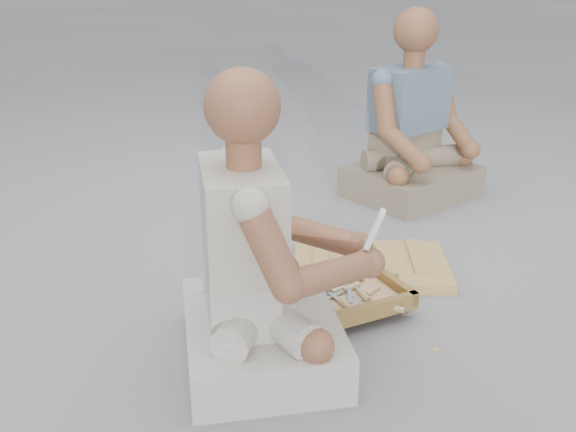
{
  "coord_description": "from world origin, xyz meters",
  "views": [
    {
      "loc": [
        -0.32,
        -1.93,
        1.13
      ],
      "look_at": [
        -0.05,
        0.13,
        0.3
      ],
      "focal_mm": 40.0,
      "sensor_mm": 36.0,
      "label": 1
    }
  ],
  "objects": [
    {
      "name": "wood_chip_0",
      "position": [
        -0.23,
        0.02,
        0.0
      ],
      "size": [
        0.02,
        0.02,
        0.0
      ],
      "primitive_type": "cube",
      "rotation": [
        0.0,
        0.0,
        2.59
      ],
      "color": "tan",
      "rests_on": "ground"
    },
    {
      "name": "chisel_5",
      "position": [
        0.19,
        -0.04,
        0.07
      ],
      "size": [
        0.06,
        0.22,
        0.02
      ],
      "rotation": [
        0.0,
        0.0,
        -1.36
      ],
      "color": "silver",
      "rests_on": "tool_tray"
    },
    {
      "name": "ground",
      "position": [
        0.0,
        0.0,
        0.0
      ],
      "size": [
        60.0,
        60.0,
        0.0
      ],
      "primitive_type": "plane",
      "color": "gray",
      "rests_on": "ground"
    },
    {
      "name": "wood_chip_3",
      "position": [
        0.08,
        0.25,
        0.0
      ],
      "size": [
        0.02,
        0.02,
        0.0
      ],
      "primitive_type": "cube",
      "rotation": [
        0.0,
        0.0,
        2.23
      ],
      "color": "tan",
      "rests_on": "ground"
    },
    {
      "name": "chisel_10",
      "position": [
        0.1,
        -0.01,
        0.07
      ],
      "size": [
        0.19,
        0.14,
        0.02
      ],
      "rotation": [
        0.0,
        0.0,
        0.58
      ],
      "color": "silver",
      "rests_on": "tool_tray"
    },
    {
      "name": "chisel_6",
      "position": [
        0.19,
        0.08,
        0.07
      ],
      "size": [
        0.18,
        0.16,
        0.02
      ],
      "rotation": [
        0.0,
        0.0,
        0.72
      ],
      "color": "silver",
      "rests_on": "tool_tray"
    },
    {
      "name": "companion",
      "position": [
        0.71,
        1.08,
        0.31
      ],
      "size": [
        0.75,
        0.71,
        0.93
      ],
      "rotation": [
        0.0,
        0.0,
        3.69
      ],
      "color": "gray",
      "rests_on": "ground"
    },
    {
      "name": "chisel_9",
      "position": [
        0.14,
        -0.0,
        0.07
      ],
      "size": [
        0.19,
        0.14,
        0.02
      ],
      "rotation": [
        0.0,
        0.0,
        0.59
      ],
      "color": "silver",
      "rests_on": "tool_tray"
    },
    {
      "name": "wood_chip_2",
      "position": [
        0.36,
        -0.31,
        0.0
      ],
      "size": [
        0.02,
        0.02,
        0.0
      ],
      "primitive_type": "cube",
      "rotation": [
        0.0,
        0.0,
        0.63
      ],
      "color": "tan",
      "rests_on": "ground"
    },
    {
      "name": "chisel_7",
      "position": [
        0.16,
        0.05,
        0.07
      ],
      "size": [
        0.06,
        0.22,
        0.02
      ],
      "rotation": [
        0.0,
        0.0,
        1.4
      ],
      "color": "silver",
      "rests_on": "tool_tray"
    },
    {
      "name": "chisel_4",
      "position": [
        0.21,
        -0.04,
        0.06
      ],
      "size": [
        0.17,
        0.16,
        0.02
      ],
      "rotation": [
        0.0,
        0.0,
        0.75
      ],
      "color": "silver",
      "rests_on": "tool_tray"
    },
    {
      "name": "tool_tray",
      "position": [
        0.1,
        -0.02,
        0.06
      ],
      "size": [
        0.54,
        0.48,
        0.06
      ],
      "rotation": [
        0.0,
        0.0,
        0.33
      ],
      "color": "brown",
      "rests_on": "carved_panel"
    },
    {
      "name": "wood_chip_10",
      "position": [
        0.27,
        0.32,
        0.0
      ],
      "size": [
        0.02,
        0.02,
        0.0
      ],
      "primitive_type": "cube",
      "rotation": [
        0.0,
        0.0,
        1.62
      ],
      "color": "tan",
      "rests_on": "ground"
    },
    {
      "name": "carved_panel",
      "position": [
        0.3,
        0.26,
        0.02
      ],
      "size": [
        0.65,
        0.49,
        0.04
      ],
      "primitive_type": "cube",
      "rotation": [
        0.0,
        0.0,
        -0.17
      ],
      "color": "#A17A3E",
      "rests_on": "ground"
    },
    {
      "name": "chisel_8",
      "position": [
        0.15,
        0.11,
        0.06
      ],
      "size": [
        0.21,
        0.11,
        0.02
      ],
      "rotation": [
        0.0,
        0.0,
        0.44
      ],
      "color": "silver",
      "rests_on": "tool_tray"
    },
    {
      "name": "wood_chip_4",
      "position": [
        -0.11,
        -0.32,
        0.0
      ],
      "size": [
        0.02,
        0.02,
        0.0
      ],
      "primitive_type": "cube",
      "rotation": [
        0.0,
        0.0,
        2.34
      ],
      "color": "tan",
      "rests_on": "ground"
    },
    {
      "name": "wood_chip_6",
      "position": [
        0.33,
        -0.08,
        0.0
      ],
      "size": [
        0.02,
        0.02,
        0.0
      ],
      "primitive_type": "cube",
      "rotation": [
        0.0,
        0.0,
        2.43
      ],
      "color": "tan",
      "rests_on": "ground"
    },
    {
      "name": "wood_chip_1",
      "position": [
        0.07,
        -0.27,
        0.0
      ],
      "size": [
        0.02,
        0.02,
        0.0
      ],
      "primitive_type": "cube",
      "rotation": [
        0.0,
        0.0,
        0.29
      ],
      "color": "tan",
      "rests_on": "ground"
    },
    {
      "name": "craftsman",
      "position": [
        -0.18,
        -0.27,
        0.3
      ],
      "size": [
        0.6,
        0.58,
        0.88
      ],
      "rotation": [
        0.0,
        0.0,
        -1.52
      ],
      "color": "beige",
      "rests_on": "ground"
    },
    {
      "name": "chisel_3",
      "position": [
        0.05,
        0.09,
        0.07
      ],
      "size": [
        0.11,
        0.21,
        0.02
      ],
      "rotation": [
        0.0,
        0.0,
        1.11
      ],
      "color": "silver",
      "rests_on": "tool_tray"
    },
    {
      "name": "chisel_2",
      "position": [
        0.11,
        -0.1,
        0.07
      ],
      "size": [
        0.1,
        0.21,
        0.02
      ],
      "rotation": [
        0.0,
        0.0,
        -1.16
      ],
      "color": "silver",
      "rests_on": "tool_tray"
    },
    {
      "name": "wood_chip_5",
      "position": [
        -0.18,
        -0.29,
        0.0
      ],
      "size": [
        0.02,
        0.02,
        0.0
      ],
      "primitive_type": "cube",
      "rotation": [
        0.0,
        0.0,
        2.16
      ],
      "color": "tan",
      "rests_on": "ground"
    },
    {
      "name": "wood_chip_8",
      "position": [
        -0.21,
        0.22,
        0.0
      ],
      "size": [
        0.02,
        0.02,
        0.0
      ],
      "primitive_type": "cube",
      "rotation": [
        0.0,
        0.0,
        0.45
      ],
      "color": "tan",
      "rests_on": "ground"
    },
    {
      "name": "mobile_phone",
      "position": [
        0.14,
        -0.31,
        0.42
      ],
      "size": [
        0.07,
        0.06,
        0.12
      ],
      "rotation": [
        -0.35,
        0.0,
        -1.91
      ],
      "color": "white",
      "rests_on": "craftsman"
    },
    {
      "name": "wood_chip_7",
      "position": [
        0.16,
        0.02,
        0.0
      ],
      "size": [
        0.02,
        0.02,
        0.0
      ],
      "primitive_type": "cube",
      "rotation": [
        0.0,
        0.0,
        2.01
      ],
      "color": "tan",
      "rests_on": "ground"
    },
    {
      "name": "chisel_0",
      "position": [
        0.25,
        -0.12,
        0.06
      ],
      "size": [
        0.18,
        0.15,
        0.02
      ],
      "rotation": [
        0.0,
        0.0,
        -0.67
      ],
      "color": "silver",
      "rests_on": "tool_tray"
    },
    {
      "name": "wood_chip_9",
      "position": [
        -0.21,
        -0.29,
        0.0
      ],
      "size": [
        0.02,
        0.02,
        0.0
      ],
      "primitive_type": "cube",
      "rotation": [
        0.0,
        0.0,
        0.56
      ],
      "color": "tan",
      "rests_on": "ground"
    },
    {
      "name": "chisel_1",
      "position": [
        0.17,
        0.04,
        0.08
      ],
      "size": [
        0.2,
        0.12,
        0.02
      ],
      "rotation": [
        0.0,
        0.0,
        0.5
      ],
      "color": "silver",
      "rests_on": "tool_tray"
    }
  ]
}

